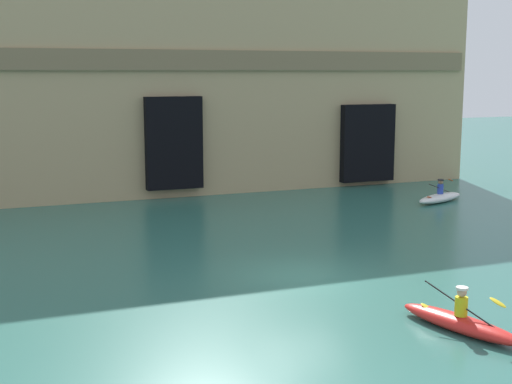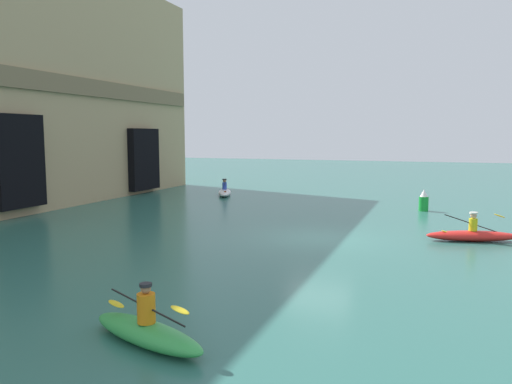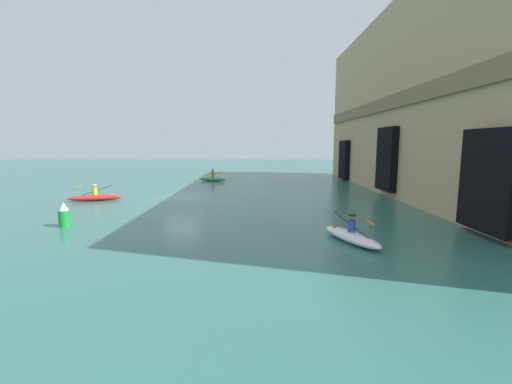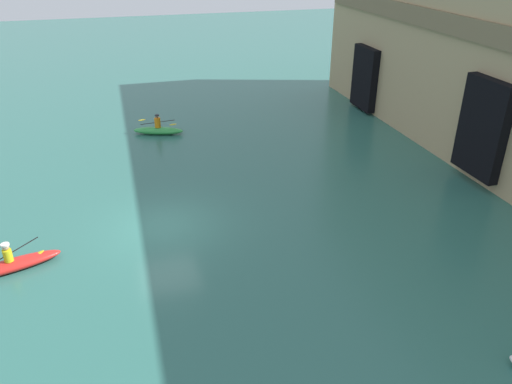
# 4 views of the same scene
# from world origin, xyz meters

# --- Properties ---
(ground_plane) EXTENTS (120.00, 120.00, 0.00)m
(ground_plane) POSITION_xyz_m (0.00, 0.00, 0.00)
(ground_plane) COLOR #2D665B
(kayak_white) EXTENTS (3.30, 1.94, 1.10)m
(kayak_white) POSITION_xyz_m (11.31, 8.91, 0.24)
(kayak_white) COLOR white
(kayak_white) RESTS_ON ground
(kayak_red) EXTENTS (1.61, 3.46, 1.10)m
(kayak_red) POSITION_xyz_m (1.50, -5.51, 0.23)
(kayak_red) COLOR red
(kayak_red) RESTS_ON ground
(kayak_green) EXTENTS (1.65, 3.02, 1.19)m
(kayak_green) POSITION_xyz_m (-10.68, 0.89, 0.26)
(kayak_green) COLOR green
(kayak_green) RESTS_ON ground
(marker_buoy) EXTENTS (0.49, 0.49, 1.13)m
(marker_buoy) POSITION_xyz_m (8.76, -3.56, 0.53)
(marker_buoy) COLOR green
(marker_buoy) RESTS_ON ground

